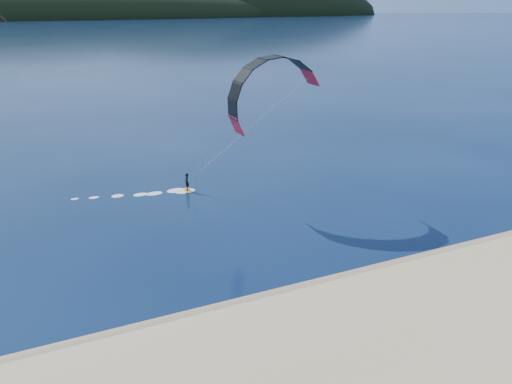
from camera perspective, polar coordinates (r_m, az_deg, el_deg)
ground at (r=26.12m, az=4.32°, el=-18.58°), size 1800.00×1800.00×0.00m
wet_sand at (r=29.30m, az=0.09°, el=-13.39°), size 220.00×2.50×0.10m
headland at (r=763.07m, az=-24.35°, el=18.24°), size 1200.00×310.00×140.00m
kitesurfer_near at (r=41.26m, az=1.70°, el=9.96°), size 21.44×8.91×13.21m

